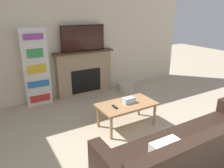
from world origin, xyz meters
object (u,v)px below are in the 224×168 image
Objects in this scene: fireplace at (84,73)px; storage_basket at (126,87)px; couch at (193,155)px; bookshelf at (36,68)px; coffee_table at (127,106)px; tv at (83,38)px.

fireplace is 1.18m from storage_basket.
bookshelf reaches higher than couch.
storage_basket is at bearing -20.86° from fireplace.
coffee_table is at bearing -90.13° from fireplace.
fireplace is 0.60× the size of couch.
tv reaches higher than fireplace.
storage_basket is (0.99, 3.04, -0.18)m from couch.
couch is 2.40× the size of coffee_table.
fireplace is 0.88× the size of bookshelf.
tv is at bearing 90.46° from couch.
couch is at bearing -108.04° from storage_basket.
couch is at bearing -70.50° from bookshelf.
coffee_table is 2.46× the size of storage_basket.
bookshelf reaches higher than storage_basket.
bookshelf is (-1.20, 3.40, 0.57)m from couch.
tv is (-0.00, -0.02, 0.87)m from fireplace.
storage_basket is at bearing 71.96° from couch.
storage_basket is (2.19, -0.36, -0.75)m from bookshelf.
couch is 1.48× the size of bookshelf.
fireplace is at bearing 89.87° from coffee_table.
couch is 1.50m from coffee_table.
couch is 5.91× the size of storage_basket.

